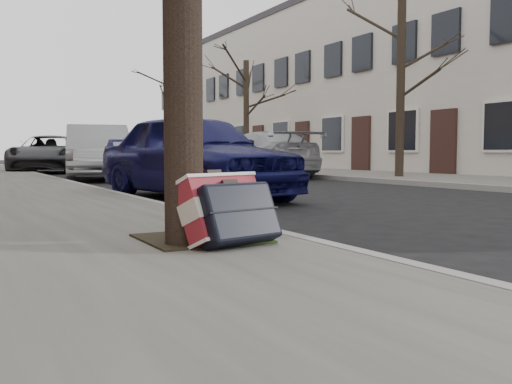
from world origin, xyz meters
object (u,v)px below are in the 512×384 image
suitcase_navy (237,213)px  car_near_mid (98,152)px  car_near_front (194,155)px  suitcase_red (224,209)px

suitcase_navy → car_near_mid: (1.96, 13.00, 0.44)m
suitcase_navy → car_near_front: car_near_front is taller
car_near_mid → suitcase_red: bearing=-88.1°
car_near_front → car_near_mid: (0.14, 7.69, 0.06)m
suitcase_navy → car_near_mid: car_near_mid is taller
suitcase_red → suitcase_navy: (0.05, -0.13, -0.02)m
suitcase_red → car_near_mid: car_near_mid is taller
suitcase_red → car_near_mid: (2.01, 12.87, 0.42)m
suitcase_navy → suitcase_red: bearing=97.4°
suitcase_red → car_near_front: size_ratio=0.15×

